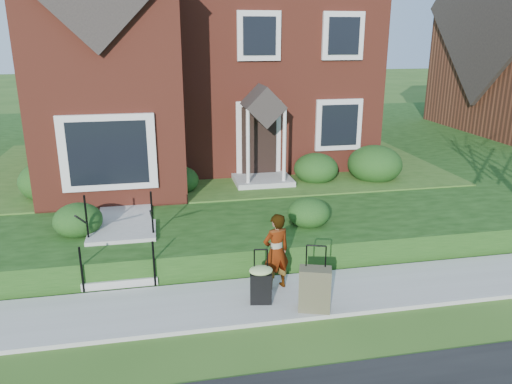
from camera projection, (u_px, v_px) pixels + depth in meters
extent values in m
plane|color=#2D5119|center=(260.00, 302.00, 9.05)|extent=(120.00, 120.00, 0.00)
cube|color=#9E9B93|center=(260.00, 300.00, 9.04)|extent=(60.00, 1.60, 0.08)
cube|color=#15350E|center=(303.00, 148.00, 19.90)|extent=(44.00, 20.00, 0.60)
cube|color=#9E9B93|center=(128.00, 194.00, 13.08)|extent=(1.20, 6.00, 0.06)
cube|color=maroon|center=(202.00, 75.00, 17.41)|extent=(10.00, 8.00, 5.40)
cube|color=maroon|center=(108.00, 91.00, 12.40)|extent=(3.60, 2.40, 5.40)
cube|color=silver|center=(109.00, 152.00, 11.72)|extent=(2.20, 0.30, 1.80)
cube|color=black|center=(259.00, 143.00, 14.34)|extent=(1.00, 0.12, 2.10)
cube|color=black|center=(339.00, 125.00, 14.66)|extent=(1.40, 0.10, 1.50)
cube|color=#9E9B93|center=(120.00, 281.00, 9.48)|extent=(1.40, 0.30, 0.15)
cube|color=#9E9B93|center=(121.00, 267.00, 9.71)|extent=(1.40, 0.30, 0.15)
cube|color=#9E9B93|center=(121.00, 254.00, 9.95)|extent=(1.40, 0.30, 0.15)
cube|color=#9E9B93|center=(121.00, 241.00, 10.18)|extent=(1.40, 0.30, 0.15)
cube|color=#9E9B93|center=(123.00, 231.00, 10.70)|extent=(1.40, 0.80, 0.15)
cylinder|color=black|center=(82.00, 270.00, 9.10)|extent=(0.04, 0.04, 0.90)
cylinder|color=black|center=(86.00, 217.00, 10.05)|extent=(0.04, 0.04, 0.90)
cylinder|color=black|center=(154.00, 264.00, 9.35)|extent=(0.04, 0.04, 0.90)
cylinder|color=black|center=(152.00, 212.00, 10.29)|extent=(0.04, 0.04, 0.90)
ellipsoid|color=#0F3511|center=(49.00, 176.00, 12.87)|extent=(1.54, 1.54, 1.08)
ellipsoid|color=#0F3511|center=(178.00, 177.00, 13.36)|extent=(1.09, 1.09, 0.76)
ellipsoid|color=#0F3511|center=(316.00, 165.00, 14.32)|extent=(1.27, 1.27, 0.89)
ellipsoid|color=#0F3511|center=(375.00, 160.00, 14.47)|extent=(1.57, 1.57, 1.10)
ellipsoid|color=#0F3511|center=(77.00, 217.00, 10.53)|extent=(1.02, 1.02, 0.72)
ellipsoid|color=#0F3511|center=(309.00, 210.00, 11.04)|extent=(0.94, 0.94, 0.66)
imported|color=#999999|center=(276.00, 251.00, 9.19)|extent=(0.62, 0.49, 1.47)
cube|color=black|center=(261.00, 288.00, 8.79)|extent=(0.41, 0.27, 0.57)
cylinder|color=black|center=(261.00, 251.00, 8.57)|extent=(0.23, 0.07, 0.03)
cylinder|color=black|center=(254.00, 263.00, 8.62)|extent=(0.02, 0.02, 0.43)
cylinder|color=black|center=(267.00, 262.00, 8.66)|extent=(0.02, 0.02, 0.43)
cylinder|color=black|center=(253.00, 302.00, 8.84)|extent=(0.05, 0.07, 0.06)
cylinder|color=black|center=(268.00, 300.00, 8.89)|extent=(0.05, 0.07, 0.06)
ellipsoid|color=#9DBA6A|center=(261.00, 270.00, 8.68)|extent=(0.47, 0.41, 0.13)
cube|color=#4B4932|center=(315.00, 289.00, 8.52)|extent=(0.61, 0.46, 0.78)
cylinder|color=black|center=(316.00, 248.00, 8.29)|extent=(0.32, 0.13, 0.03)
cylinder|color=black|center=(307.00, 259.00, 8.32)|extent=(0.02, 0.02, 0.38)
cylinder|color=black|center=(325.00, 258.00, 8.38)|extent=(0.02, 0.02, 0.38)
cylinder|color=black|center=(303.00, 309.00, 8.60)|extent=(0.06, 0.07, 0.06)
cylinder|color=black|center=(324.00, 307.00, 8.67)|extent=(0.06, 0.07, 0.06)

